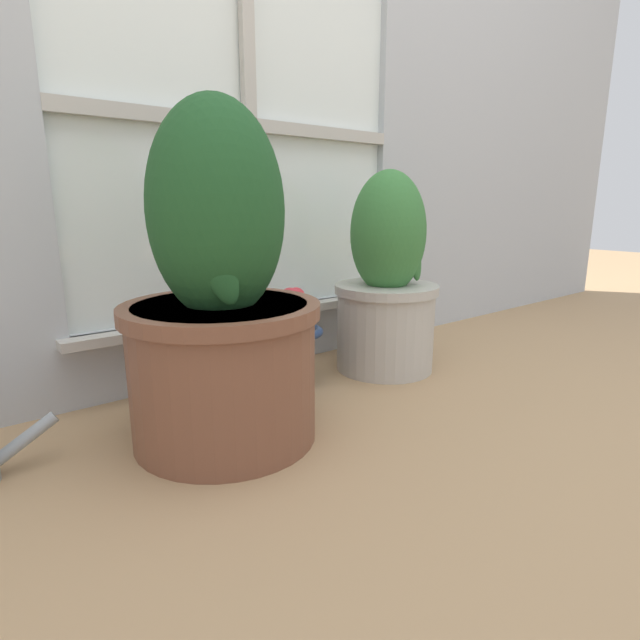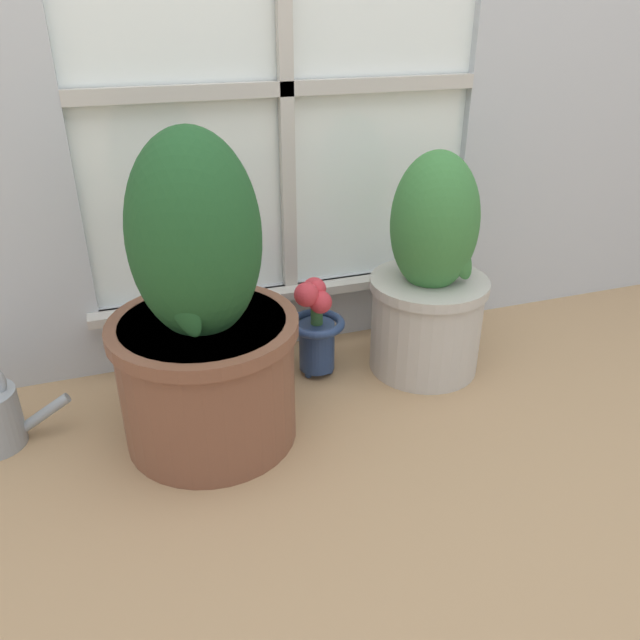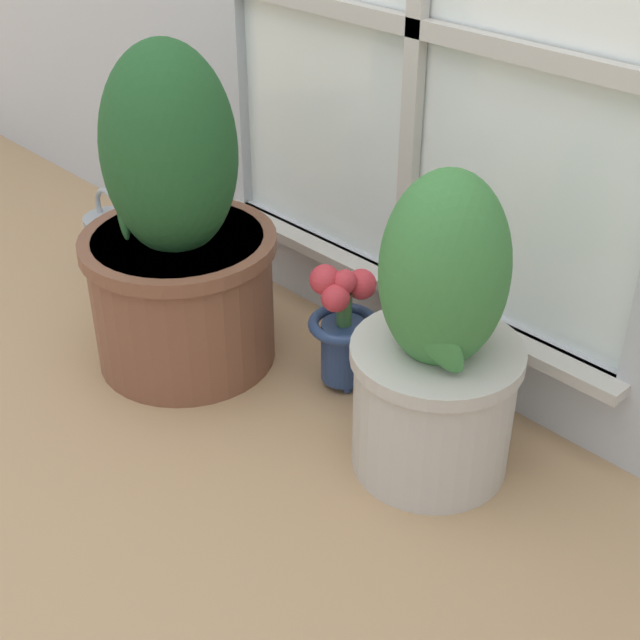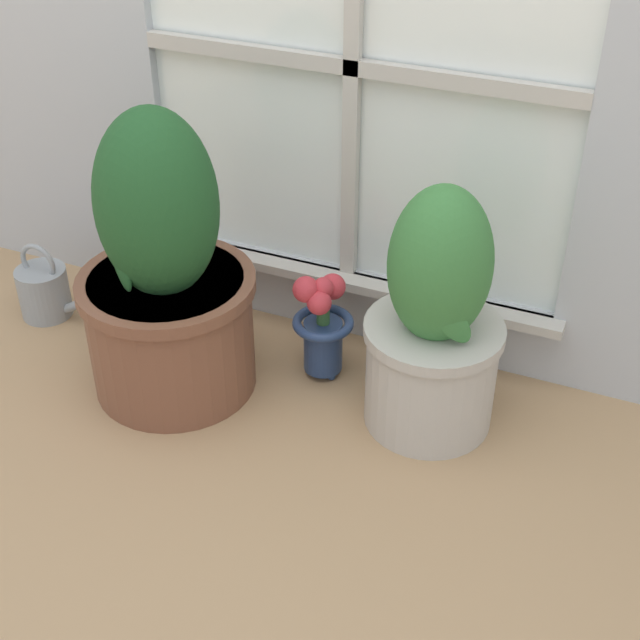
{
  "view_description": "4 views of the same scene",
  "coord_description": "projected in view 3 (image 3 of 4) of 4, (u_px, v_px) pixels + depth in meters",
  "views": [
    {
      "loc": [
        -0.77,
        -0.67,
        0.5
      ],
      "look_at": [
        0.04,
        0.35,
        0.19
      ],
      "focal_mm": 28.0,
      "sensor_mm": 36.0,
      "label": 1
    },
    {
      "loc": [
        -0.45,
        -0.95,
        0.91
      ],
      "look_at": [
        -0.01,
        0.34,
        0.2
      ],
      "focal_mm": 35.0,
      "sensor_mm": 36.0,
      "label": 2
    },
    {
      "loc": [
        1.08,
        -0.69,
        1.13
      ],
      "look_at": [
        0.05,
        0.31,
        0.23
      ],
      "focal_mm": 50.0,
      "sensor_mm": 36.0,
      "label": 3
    },
    {
      "loc": [
        0.7,
        -1.19,
        1.36
      ],
      "look_at": [
        0.05,
        0.33,
        0.23
      ],
      "focal_mm": 50.0,
      "sensor_mm": 36.0,
      "label": 4
    }
  ],
  "objects": [
    {
      "name": "ground_plane",
      "position": [
        180.0,
        473.0,
        1.67
      ],
      "size": [
        10.0,
        10.0,
        0.0
      ],
      "primitive_type": "plane",
      "color": "tan"
    },
    {
      "name": "potted_plant_left",
      "position": [
        178.0,
        240.0,
        1.84
      ],
      "size": [
        0.41,
        0.41,
        0.7
      ],
      "color": "brown",
      "rests_on": "ground_plane"
    },
    {
      "name": "potted_plant_right",
      "position": [
        437.0,
        350.0,
        1.56
      ],
      "size": [
        0.31,
        0.31,
        0.59
      ],
      "color": "#B7B2A8",
      "rests_on": "ground_plane"
    },
    {
      "name": "flower_vase",
      "position": [
        343.0,
        324.0,
        1.83
      ],
      "size": [
        0.15,
        0.15,
        0.28
      ],
      "color": "navy",
      "rests_on": "ground_plane"
    },
    {
      "name": "watering_can",
      "position": [
        113.0,
        240.0,
        2.31
      ],
      "size": [
        0.24,
        0.13,
        0.22
      ],
      "color": "gray",
      "rests_on": "ground_plane"
    }
  ]
}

